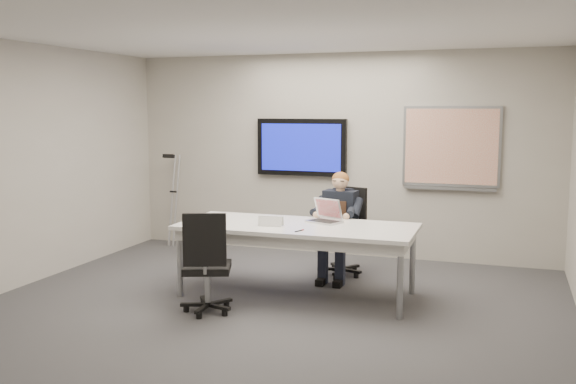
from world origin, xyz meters
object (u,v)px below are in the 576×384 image
(seated_person, at_px, (337,237))
(laptop, at_px, (326,216))
(conference_table, at_px, (297,233))
(office_chair_near, at_px, (207,282))
(office_chair_far, at_px, (343,248))

(seated_person, relative_size, laptop, 2.84)
(seated_person, bearing_deg, laptop, -83.81)
(conference_table, bearing_deg, seated_person, 72.48)
(office_chair_near, height_order, seated_person, seated_person)
(office_chair_far, height_order, office_chair_near, office_chair_far)
(conference_table, height_order, seated_person, seated_person)
(conference_table, xyz_separation_m, office_chair_near, (-0.65, -0.89, -0.37))
(conference_table, height_order, office_chair_far, office_chair_far)
(office_chair_far, distance_m, laptop, 0.91)
(conference_table, bearing_deg, laptop, 48.34)
(office_chair_near, bearing_deg, conference_table, -146.91)
(office_chair_near, xyz_separation_m, laptop, (0.90, 1.17, 0.53))
(office_chair_near, distance_m, seated_person, 1.91)
(office_chair_near, bearing_deg, laptop, -148.11)
(office_chair_far, relative_size, laptop, 2.37)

